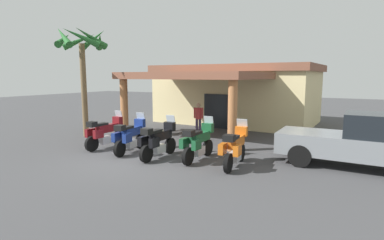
{
  "coord_description": "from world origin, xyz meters",
  "views": [
    {
      "loc": [
        7.54,
        -8.79,
        3.2
      ],
      "look_at": [
        0.94,
        3.21,
        1.2
      ],
      "focal_mm": 28.3,
      "sensor_mm": 36.0,
      "label": 1
    }
  ],
  "objects_px": {
    "motorcycle_maroon": "(105,133)",
    "motorcycle_blue": "(130,136)",
    "motorcycle_orange": "(235,148)",
    "motorcycle_black": "(158,141)",
    "palm_tree_roadside": "(82,50)",
    "motorcycle_green": "(198,142)",
    "pedestrian": "(198,116)",
    "pickup_truck_gray": "(360,142)",
    "motel_building": "(235,93)"
  },
  "relations": [
    {
      "from": "motorcycle_maroon",
      "to": "palm_tree_roadside",
      "type": "height_order",
      "value": "palm_tree_roadside"
    },
    {
      "from": "motel_building",
      "to": "pickup_truck_gray",
      "type": "distance_m",
      "value": 11.06
    },
    {
      "from": "motorcycle_black",
      "to": "motorcycle_orange",
      "type": "distance_m",
      "value": 3.07
    },
    {
      "from": "pickup_truck_gray",
      "to": "motel_building",
      "type": "bearing_deg",
      "value": 134.1
    },
    {
      "from": "motorcycle_green",
      "to": "motorcycle_blue",
      "type": "bearing_deg",
      "value": 97.42
    },
    {
      "from": "pedestrian",
      "to": "palm_tree_roadside",
      "type": "bearing_deg",
      "value": -65.54
    },
    {
      "from": "motorcycle_blue",
      "to": "motorcycle_black",
      "type": "xyz_separation_m",
      "value": [
        1.52,
        -0.12,
        0.0
      ]
    },
    {
      "from": "pickup_truck_gray",
      "to": "palm_tree_roadside",
      "type": "height_order",
      "value": "palm_tree_roadside"
    },
    {
      "from": "motorcycle_maroon",
      "to": "pedestrian",
      "type": "bearing_deg",
      "value": -21.18
    },
    {
      "from": "motorcycle_maroon",
      "to": "pedestrian",
      "type": "xyz_separation_m",
      "value": [
        2.19,
        4.8,
        0.31
      ]
    },
    {
      "from": "motel_building",
      "to": "pickup_truck_gray",
      "type": "bearing_deg",
      "value": -44.25
    },
    {
      "from": "motorcycle_blue",
      "to": "motorcycle_orange",
      "type": "xyz_separation_m",
      "value": [
        4.57,
        0.22,
        0.0
      ]
    },
    {
      "from": "motorcycle_maroon",
      "to": "pickup_truck_gray",
      "type": "relative_size",
      "value": 0.42
    },
    {
      "from": "motel_building",
      "to": "motorcycle_orange",
      "type": "distance_m",
      "value": 10.67
    },
    {
      "from": "motorcycle_blue",
      "to": "motorcycle_black",
      "type": "height_order",
      "value": "same"
    },
    {
      "from": "motorcycle_black",
      "to": "pickup_truck_gray",
      "type": "bearing_deg",
      "value": -69.93
    },
    {
      "from": "motorcycle_black",
      "to": "pedestrian",
      "type": "distance_m",
      "value": 5.11
    },
    {
      "from": "motel_building",
      "to": "palm_tree_roadside",
      "type": "distance_m",
      "value": 10.29
    },
    {
      "from": "palm_tree_roadside",
      "to": "motorcycle_green",
      "type": "bearing_deg",
      "value": -9.65
    },
    {
      "from": "pedestrian",
      "to": "pickup_truck_gray",
      "type": "height_order",
      "value": "pickup_truck_gray"
    },
    {
      "from": "motorcycle_maroon",
      "to": "motorcycle_blue",
      "type": "relative_size",
      "value": 1.0
    },
    {
      "from": "motorcycle_maroon",
      "to": "motorcycle_black",
      "type": "relative_size",
      "value": 1.0
    },
    {
      "from": "motorcycle_maroon",
      "to": "palm_tree_roadside",
      "type": "xyz_separation_m",
      "value": [
        -2.84,
        1.49,
        3.85
      ]
    },
    {
      "from": "pickup_truck_gray",
      "to": "motorcycle_maroon",
      "type": "bearing_deg",
      "value": -167.89
    },
    {
      "from": "motorcycle_blue",
      "to": "motorcycle_green",
      "type": "distance_m",
      "value": 3.07
    },
    {
      "from": "pedestrian",
      "to": "motel_building",
      "type": "bearing_deg",
      "value": 169.34
    },
    {
      "from": "motorcycle_blue",
      "to": "motel_building",
      "type": "bearing_deg",
      "value": -11.32
    },
    {
      "from": "motel_building",
      "to": "motorcycle_black",
      "type": "relative_size",
      "value": 5.39
    },
    {
      "from": "motel_building",
      "to": "motorcycle_black",
      "type": "height_order",
      "value": "motel_building"
    },
    {
      "from": "motorcycle_blue",
      "to": "pedestrian",
      "type": "height_order",
      "value": "pedestrian"
    },
    {
      "from": "motorcycle_black",
      "to": "palm_tree_roadside",
      "type": "height_order",
      "value": "palm_tree_roadside"
    },
    {
      "from": "motorcycle_maroon",
      "to": "motorcycle_orange",
      "type": "height_order",
      "value": "same"
    },
    {
      "from": "motorcycle_maroon",
      "to": "pickup_truck_gray",
      "type": "bearing_deg",
      "value": -75.05
    },
    {
      "from": "motel_building",
      "to": "motorcycle_green",
      "type": "relative_size",
      "value": 5.4
    },
    {
      "from": "motorcycle_maroon",
      "to": "palm_tree_roadside",
      "type": "distance_m",
      "value": 5.01
    },
    {
      "from": "motorcycle_green",
      "to": "palm_tree_roadside",
      "type": "relative_size",
      "value": 0.38
    },
    {
      "from": "motorcycle_maroon",
      "to": "pedestrian",
      "type": "height_order",
      "value": "pedestrian"
    },
    {
      "from": "motorcycle_blue",
      "to": "motorcycle_green",
      "type": "xyz_separation_m",
      "value": [
        3.05,
        0.33,
        0.0
      ]
    },
    {
      "from": "motorcycle_orange",
      "to": "pickup_truck_gray",
      "type": "bearing_deg",
      "value": -67.3
    },
    {
      "from": "motorcycle_maroon",
      "to": "pedestrian",
      "type": "distance_m",
      "value": 5.29
    },
    {
      "from": "motorcycle_blue",
      "to": "pedestrian",
      "type": "distance_m",
      "value": 4.96
    },
    {
      "from": "pickup_truck_gray",
      "to": "motorcycle_green",
      "type": "bearing_deg",
      "value": -160.77
    },
    {
      "from": "motel_building",
      "to": "motorcycle_orange",
      "type": "height_order",
      "value": "motel_building"
    },
    {
      "from": "motel_building",
      "to": "motorcycle_orange",
      "type": "bearing_deg",
      "value": -67.12
    },
    {
      "from": "motel_building",
      "to": "pedestrian",
      "type": "relative_size",
      "value": 6.86
    },
    {
      "from": "motel_building",
      "to": "motorcycle_maroon",
      "type": "relative_size",
      "value": 5.39
    },
    {
      "from": "motorcycle_maroon",
      "to": "motorcycle_blue",
      "type": "xyz_separation_m",
      "value": [
        1.52,
        -0.1,
        0.0
      ]
    },
    {
      "from": "motorcycle_blue",
      "to": "palm_tree_roadside",
      "type": "height_order",
      "value": "palm_tree_roadside"
    },
    {
      "from": "motorcycle_maroon",
      "to": "motorcycle_green",
      "type": "bearing_deg",
      "value": -83.89
    },
    {
      "from": "motorcycle_orange",
      "to": "pedestrian",
      "type": "height_order",
      "value": "pedestrian"
    }
  ]
}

